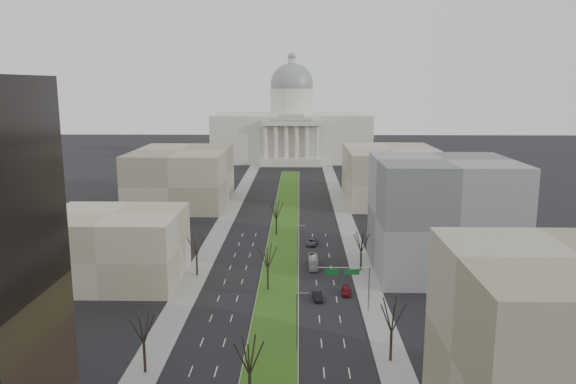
# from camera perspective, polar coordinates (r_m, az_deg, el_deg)

# --- Properties ---
(ground) EXTENTS (600.00, 600.00, 0.00)m
(ground) POSITION_cam_1_polar(r_m,az_deg,el_deg) (148.25, -0.42, -4.43)
(ground) COLOR black
(ground) RESTS_ON ground
(median) EXTENTS (8.00, 222.03, 0.20)m
(median) POSITION_cam_1_polar(r_m,az_deg,el_deg) (147.25, -0.43, -4.50)
(median) COLOR #999993
(median) RESTS_ON ground
(sidewalk_left) EXTENTS (5.00, 330.00, 0.15)m
(sidewalk_left) POSITION_cam_1_polar(r_m,az_deg,el_deg) (126.08, -8.77, -7.31)
(sidewalk_left) COLOR gray
(sidewalk_left) RESTS_ON ground
(sidewalk_right) EXTENTS (5.00, 330.00, 0.15)m
(sidewalk_right) POSITION_cam_1_polar(r_m,az_deg,el_deg) (124.97, 7.38, -7.44)
(sidewalk_right) COLOR gray
(sidewalk_right) RESTS_ON ground
(capitol) EXTENTS (80.00, 46.00, 55.00)m
(capitol) POSITION_cam_1_polar(r_m,az_deg,el_deg) (293.43, 0.39, 6.42)
(capitol) COLOR beige
(capitol) RESTS_ON ground
(building_beige_left) EXTENTS (26.00, 22.00, 14.00)m
(building_beige_left) POSITION_cam_1_polar(r_m,az_deg,el_deg) (118.53, -17.14, -5.36)
(building_beige_left) COLOR tan
(building_beige_left) RESTS_ON ground
(building_tan_right) EXTENTS (26.00, 24.00, 22.00)m
(building_tan_right) POSITION_cam_1_polar(r_m,az_deg,el_deg) (68.22, 27.19, -14.79)
(building_tan_right) COLOR gray
(building_tan_right) RESTS_ON ground
(building_grey_right) EXTENTS (28.00, 26.00, 24.00)m
(building_grey_right) POSITION_cam_1_polar(r_m,az_deg,el_deg) (121.85, 15.41, -2.40)
(building_grey_right) COLOR slate
(building_grey_right) RESTS_ON ground
(building_far_left) EXTENTS (30.00, 40.00, 18.00)m
(building_far_left) POSITION_cam_1_polar(r_m,az_deg,el_deg) (189.45, -10.73, 1.53)
(building_far_left) COLOR gray
(building_far_left) RESTS_ON ground
(building_far_right) EXTENTS (30.00, 40.00, 18.00)m
(building_far_right) POSITION_cam_1_polar(r_m,az_deg,el_deg) (192.84, 10.41, 1.71)
(building_far_right) COLOR tan
(building_far_right) RESTS_ON ground
(tree_left_mid) EXTENTS (5.40, 5.40, 9.72)m
(tree_left_mid) POSITION_cam_1_polar(r_m,az_deg,el_deg) (80.71, -14.53, -12.98)
(tree_left_mid) COLOR black
(tree_left_mid) RESTS_ON ground
(tree_left_far) EXTENTS (5.28, 5.28, 9.50)m
(tree_left_far) POSITION_cam_1_polar(r_m,az_deg,el_deg) (117.46, -9.31, -5.24)
(tree_left_far) COLOR black
(tree_left_far) RESTS_ON ground
(tree_right_mid) EXTENTS (5.52, 5.52, 9.94)m
(tree_right_mid) POSITION_cam_1_polar(r_m,az_deg,el_deg) (82.55, 10.53, -12.13)
(tree_right_mid) COLOR black
(tree_right_mid) RESTS_ON ground
(tree_right_far) EXTENTS (5.04, 5.04, 9.07)m
(tree_right_far) POSITION_cam_1_polar(r_m,az_deg,el_deg) (120.20, 7.46, -4.97)
(tree_right_far) COLOR black
(tree_right_far) RESTS_ON ground
(tree_median_a) EXTENTS (5.40, 5.40, 9.72)m
(tree_median_a) POSITION_cam_1_polar(r_m,az_deg,el_deg) (70.93, -3.95, -16.12)
(tree_median_a) COLOR black
(tree_median_a) RESTS_ON ground
(tree_median_b) EXTENTS (5.40, 5.40, 9.72)m
(tree_median_b) POSITION_cam_1_polar(r_m,az_deg,el_deg) (108.00, -2.07, -6.45)
(tree_median_b) COLOR black
(tree_median_b) RESTS_ON ground
(tree_median_c) EXTENTS (5.40, 5.40, 9.72)m
(tree_median_c) POSITION_cam_1_polar(r_m,az_deg,el_deg) (146.62, -1.20, -1.79)
(tree_median_c) COLOR black
(tree_median_c) RESTS_ON ground
(streetlamp_median_b) EXTENTS (1.90, 0.20, 9.16)m
(streetlamp_median_b) POSITION_cam_1_polar(r_m,az_deg,el_deg) (85.17, 0.95, -12.91)
(streetlamp_median_b) COLOR gray
(streetlamp_median_b) RESTS_ON ground
(streetlamp_median_c) EXTENTS (1.90, 0.20, 9.16)m
(streetlamp_median_c) POSITION_cam_1_polar(r_m,az_deg,el_deg) (122.83, 1.02, -5.36)
(streetlamp_median_c) COLOR gray
(streetlamp_median_c) RESTS_ON ground
(mast_arm_signs) EXTENTS (9.12, 0.24, 8.09)m
(mast_arm_signs) POSITION_cam_1_polar(r_m,az_deg,el_deg) (99.12, 6.68, -8.68)
(mast_arm_signs) COLOR gray
(mast_arm_signs) RESTS_ON ground
(car_black) EXTENTS (1.93, 4.67, 1.50)m
(car_black) POSITION_cam_1_polar(r_m,az_deg,el_deg) (105.57, 3.04, -10.47)
(car_black) COLOR black
(car_black) RESTS_ON ground
(car_red) EXTENTS (1.97, 4.46, 1.27)m
(car_red) POSITION_cam_1_polar(r_m,az_deg,el_deg) (108.48, 5.95, -9.98)
(car_red) COLOR #610D13
(car_red) RESTS_ON ground
(car_grey_far) EXTENTS (3.22, 5.59, 1.47)m
(car_grey_far) POSITION_cam_1_polar(r_m,az_deg,el_deg) (139.62, 2.46, -5.10)
(car_grey_far) COLOR #4A4B51
(car_grey_far) RESTS_ON ground
(box_van) EXTENTS (1.98, 8.24, 2.29)m
(box_van) POSITION_cam_1_polar(r_m,az_deg,el_deg) (123.36, 2.59, -7.08)
(box_van) COLOR silver
(box_van) RESTS_ON ground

